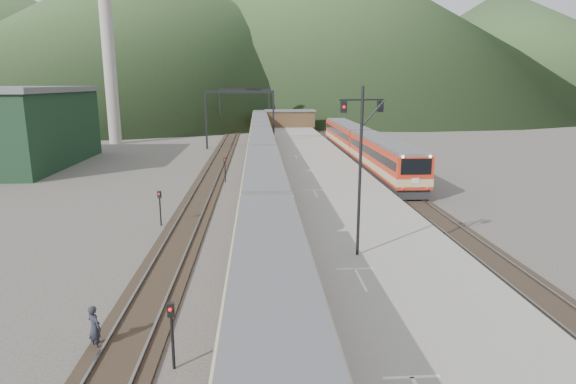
{
  "coord_description": "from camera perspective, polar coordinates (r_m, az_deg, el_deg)",
  "views": [
    {
      "loc": [
        -0.36,
        -12.41,
        8.96
      ],
      "look_at": [
        1.54,
        18.21,
        2.0
      ],
      "focal_mm": 30.0,
      "sensor_mm": 36.0,
      "label": 1
    }
  ],
  "objects": [
    {
      "name": "track_second",
      "position": [
        54.47,
        9.08,
        3.22
      ],
      "size": [
        2.6,
        200.0,
        0.23
      ],
      "color": "black",
      "rests_on": "ground"
    },
    {
      "name": "main_train",
      "position": [
        51.02,
        -3.13,
        4.77
      ],
      "size": [
        2.68,
        92.21,
        3.28
      ],
      "color": "tan",
      "rests_on": "track_main"
    },
    {
      "name": "station_shed",
      "position": [
        90.84,
        0.22,
        8.74
      ],
      "size": [
        9.4,
        4.4,
        3.1
      ],
      "color": "#4F3823",
      "rests_on": "platform"
    },
    {
      "name": "smokestack",
      "position": [
        77.73,
        -20.59,
        16.46
      ],
      "size": [
        1.8,
        1.8,
        30.0
      ],
      "primitive_type": "cylinder",
      "color": "#9E998E",
      "rests_on": "ground"
    },
    {
      "name": "gantry_far",
      "position": [
        92.51,
        -5.18,
        10.64
      ],
      "size": [
        9.55,
        0.25,
        8.0
      ],
      "color": "black",
      "rests_on": "ground"
    },
    {
      "name": "short_signal_b",
      "position": [
        44.66,
        -7.48,
        3.01
      ],
      "size": [
        0.25,
        0.2,
        2.27
      ],
      "color": "black",
      "rests_on": "ground"
    },
    {
      "name": "second_train",
      "position": [
        56.08,
        8.72,
        5.46
      ],
      "size": [
        2.83,
        38.61,
        3.46
      ],
      "color": "red",
      "rests_on": "track_second"
    },
    {
      "name": "platform",
      "position": [
        51.47,
        3.15,
        3.3
      ],
      "size": [
        8.0,
        100.0,
        1.0
      ],
      "primitive_type": "cube",
      "color": "gray",
      "rests_on": "ground"
    },
    {
      "name": "signal_mast",
      "position": [
        22.14,
        8.6,
        4.27
      ],
      "size": [
        2.15,
        0.7,
        7.84
      ],
      "color": "black",
      "rests_on": "platform"
    },
    {
      "name": "track_main",
      "position": [
        53.16,
        -3.12,
        3.13
      ],
      "size": [
        2.6,
        200.0,
        0.23
      ],
      "color": "black",
      "rests_on": "ground"
    },
    {
      "name": "worker",
      "position": [
        18.32,
        -21.95,
        -14.67
      ],
      "size": [
        0.69,
        0.67,
        1.6
      ],
      "primitive_type": "imported",
      "rotation": [
        0.0,
        0.0,
        2.45
      ],
      "color": "#20232E",
      "rests_on": "ground"
    },
    {
      "name": "gantry_near",
      "position": [
        67.55,
        -5.75,
        9.85
      ],
      "size": [
        9.55,
        0.25,
        8.0
      ],
      "color": "black",
      "rests_on": "ground"
    },
    {
      "name": "hill_a",
      "position": [
        207.33,
        -15.34,
        18.17
      ],
      "size": [
        180.0,
        180.0,
        60.0
      ],
      "primitive_type": "cone",
      "color": "#284723",
      "rests_on": "ground"
    },
    {
      "name": "hill_b",
      "position": [
        245.97,
        3.77,
        19.41
      ],
      "size": [
        220.0,
        220.0,
        75.0
      ],
      "primitive_type": "cone",
      "color": "#284723",
      "rests_on": "ground"
    },
    {
      "name": "short_signal_a",
      "position": [
        16.14,
        -13.61,
        -15.28
      ],
      "size": [
        0.24,
        0.18,
        2.27
      ],
      "color": "black",
      "rests_on": "ground"
    },
    {
      "name": "track_far",
      "position": [
        53.37,
        -8.51,
        3.05
      ],
      "size": [
        2.6,
        200.0,
        0.23
      ],
      "color": "black",
      "rests_on": "ground"
    },
    {
      "name": "warehouse",
      "position": [
        61.21,
        -30.62,
        6.67
      ],
      "size": [
        14.5,
        20.5,
        8.6
      ],
      "color": "black",
      "rests_on": "ground"
    },
    {
      "name": "short_signal_c",
      "position": [
        31.75,
        -14.95,
        -1.32
      ],
      "size": [
        0.25,
        0.21,
        2.27
      ],
      "color": "black",
      "rests_on": "ground"
    },
    {
      "name": "hill_c",
      "position": [
        248.81,
        23.69,
        15.44
      ],
      "size": [
        160.0,
        160.0,
        50.0
      ],
      "primitive_type": "cone",
      "color": "#284723",
      "rests_on": "ground"
    },
    {
      "name": "hill_d",
      "position": [
        279.95,
        -29.95,
        14.94
      ],
      "size": [
        200.0,
        200.0,
        55.0
      ],
      "primitive_type": "cone",
      "color": "#284723",
      "rests_on": "ground"
    }
  ]
}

